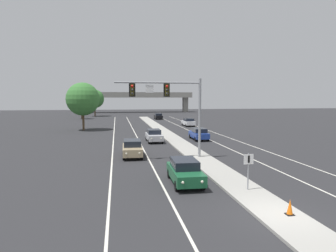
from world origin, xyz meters
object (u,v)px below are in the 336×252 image
object	(u,v)px
car_receding_white	(188,122)
car_oncoming_silver	(154,135)
overhead_signal_mast	(173,101)
tree_far_left_c	(83,99)
car_oncoming_green	(185,171)
traffic_cone_median_nose	(290,207)
car_receding_blue	(199,134)
car_receding_black	(158,116)
median_sign_post	(248,166)
tree_far_left_a	(82,106)
tree_far_left_b	(95,99)
car_oncoming_tan	(132,148)

from	to	relation	value
car_receding_white	car_oncoming_silver	bearing A→B (deg)	-115.24
overhead_signal_mast	tree_far_left_c	world-z (taller)	tree_far_left_c
car_oncoming_green	car_receding_white	bearing A→B (deg)	75.97
car_receding_white	traffic_cone_median_nose	distance (m)	45.33
car_receding_blue	car_receding_black	bearing A→B (deg)	90.12
car_receding_black	tree_far_left_c	world-z (taller)	tree_far_left_c
car_receding_blue	tree_far_left_c	size ratio (longest dim) A/B	0.55
median_sign_post	tree_far_left_a	xyz separation A→B (m)	(-16.74, 65.28, 1.75)
car_receding_blue	tree_far_left_a	xyz separation A→B (m)	(-19.88, 43.32, 2.51)
car_receding_black	median_sign_post	bearing A→B (deg)	-92.89
overhead_signal_mast	tree_far_left_b	distance (m)	67.02
median_sign_post	overhead_signal_mast	bearing A→B (deg)	104.55
traffic_cone_median_nose	car_receding_white	bearing A→B (deg)	82.32
car_oncoming_green	car_receding_black	distance (m)	58.60
car_oncoming_silver	car_receding_blue	bearing A→B (deg)	7.16
car_receding_blue	tree_far_left_a	world-z (taller)	tree_far_left_a
traffic_cone_median_nose	overhead_signal_mast	bearing A→B (deg)	101.69
car_oncoming_green	car_receding_black	bearing A→B (deg)	83.77
median_sign_post	tree_far_left_b	world-z (taller)	tree_far_left_b
median_sign_post	car_oncoming_green	size ratio (longest dim) A/B	0.49
median_sign_post	car_receding_white	xyz separation A→B (m)	(6.34, 40.99, -0.77)
car_receding_white	tree_far_left_c	xyz separation A→B (m)	(-19.65, -4.30, 4.54)
car_oncoming_green	tree_far_left_c	world-z (taller)	tree_far_left_c
tree_far_left_c	car_oncoming_green	bearing A→B (deg)	-73.70
car_oncoming_silver	car_receding_white	distance (m)	21.90
car_receding_white	car_receding_black	xyz separation A→B (m)	(-3.28, 19.69, 0.00)
car_oncoming_silver	traffic_cone_median_nose	xyz separation A→B (m)	(3.28, -25.12, -0.31)
median_sign_post	tree_far_left_b	bearing A→B (deg)	100.48
overhead_signal_mast	car_receding_black	world-z (taller)	overhead_signal_mast
car_oncoming_silver	car_receding_black	size ratio (longest dim) A/B	1.00
car_receding_white	car_oncoming_green	bearing A→B (deg)	-104.03
traffic_cone_median_nose	tree_far_left_c	xyz separation A→B (m)	(-13.60, 40.62, 4.86)
median_sign_post	tree_far_left_a	size ratio (longest dim) A/B	0.43
median_sign_post	tree_far_left_a	world-z (taller)	tree_far_left_a
car_receding_white	car_receding_blue	bearing A→B (deg)	-99.53
car_receding_black	car_receding_blue	bearing A→B (deg)	-89.88
car_oncoming_tan	tree_far_left_b	distance (m)	64.78
car_oncoming_tan	car_oncoming_silver	bearing A→B (deg)	70.60
car_oncoming_green	tree_far_left_a	bearing A→B (deg)	102.07
car_receding_white	tree_far_left_a	distance (m)	33.59
tree_far_left_a	tree_far_left_c	size ratio (longest dim) A/B	0.62
car_oncoming_silver	tree_far_left_c	xyz separation A→B (m)	(-10.32, 15.50, 4.54)
median_sign_post	car_receding_blue	distance (m)	22.20
tree_far_left_c	tree_far_left_a	bearing A→B (deg)	96.83
median_sign_post	car_oncoming_green	bearing A→B (deg)	143.63
car_oncoming_silver	tree_far_left_a	distance (m)	46.25
median_sign_post	car_oncoming_silver	xyz separation A→B (m)	(-3.00, 21.19, -0.77)
median_sign_post	tree_far_left_b	size ratio (longest dim) A/B	0.27
car_oncoming_tan	tree_far_left_a	bearing A→B (deg)	101.17
car_oncoming_tan	car_receding_black	distance (m)	49.53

